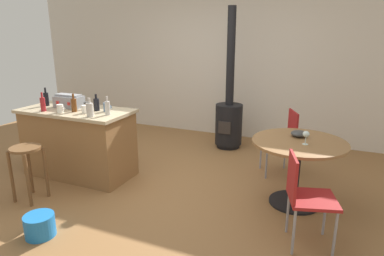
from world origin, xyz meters
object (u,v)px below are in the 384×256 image
(folding_chair_near, at_px, (305,194))
(wood_stove, at_px, (229,115))
(bottle_1, at_px, (96,104))
(bottle_4, at_px, (74,105))
(plastic_bucket, at_px, (40,226))
(bottle_0, at_px, (107,108))
(bottle_5, at_px, (90,109))
(cup_2, at_px, (87,105))
(cup_1, at_px, (107,107))
(kitchen_island, at_px, (79,142))
(serving_bowl, at_px, (299,134))
(folding_chair_far, at_px, (283,137))
(wine_glass, at_px, (306,135))
(bottle_2, at_px, (43,104))
(dining_table, at_px, (298,156))
(toolbox, at_px, (69,101))
(cup_0, at_px, (60,108))
(wooden_stool, at_px, (27,161))
(cup_3, at_px, (85,109))
(bottle_3, at_px, (46,99))

(folding_chair_near, xyz_separation_m, wood_stove, (-1.42, 2.31, 0.04))
(bottle_1, relative_size, bottle_4, 0.94)
(wood_stove, distance_m, plastic_bucket, 3.30)
(bottle_0, relative_size, bottle_5, 1.02)
(cup_2, bearing_deg, bottle_1, -8.17)
(bottle_4, distance_m, cup_1, 0.41)
(kitchen_island, distance_m, serving_bowl, 2.79)
(cup_2, relative_size, plastic_bucket, 0.41)
(folding_chair_far, height_order, bottle_1, bottle_1)
(wood_stove, height_order, wine_glass, wood_stove)
(bottle_2, bearing_deg, kitchen_island, 37.19)
(dining_table, relative_size, plastic_bucket, 3.59)
(toolbox, relative_size, cup_1, 3.23)
(wood_stove, distance_m, bottle_0, 2.18)
(bottle_5, xyz_separation_m, cup_0, (-0.48, 0.02, -0.04))
(serving_bowl, bearing_deg, wooden_stool, -155.55)
(cup_2, relative_size, serving_bowl, 0.65)
(toolbox, xyz_separation_m, cup_0, (0.11, -0.28, -0.03))
(bottle_4, bearing_deg, wood_stove, 53.85)
(wooden_stool, bearing_deg, kitchen_island, 87.47)
(bottle_1, bearing_deg, bottle_4, -144.51)
(cup_0, bearing_deg, wood_stove, 53.00)
(cup_3, height_order, plastic_bucket, cup_3)
(bottle_4, xyz_separation_m, wine_glass, (2.76, 0.31, -0.14))
(folding_chair_near, xyz_separation_m, cup_1, (-2.48, 0.53, 0.45))
(folding_chair_near, bearing_deg, cup_0, 175.14)
(folding_chair_near, height_order, wine_glass, wine_glass)
(wooden_stool, bearing_deg, toolbox, 98.56)
(cup_1, relative_size, cup_2, 0.99)
(toolbox, relative_size, bottle_4, 1.65)
(wooden_stool, bearing_deg, folding_chair_near, 6.66)
(bottle_0, bearing_deg, cup_2, 160.27)
(folding_chair_near, xyz_separation_m, folding_chair_far, (-0.43, 1.55, 0.01))
(wooden_stool, distance_m, wood_stove, 3.06)
(wood_stove, xyz_separation_m, cup_1, (-1.06, -1.77, 0.41))
(folding_chair_near, bearing_deg, wood_stove, 121.57)
(cup_2, bearing_deg, folding_chair_far, 23.16)
(bottle_3, xyz_separation_m, serving_bowl, (3.25, 0.43, -0.22))
(wooden_stool, relative_size, bottle_5, 2.83)
(dining_table, xyz_separation_m, bottle_0, (-2.20, -0.37, 0.42))
(folding_chair_far, height_order, bottle_4, bottle_4)
(folding_chair_near, height_order, bottle_0, bottle_0)
(kitchen_island, distance_m, cup_1, 0.67)
(kitchen_island, relative_size, plastic_bucket, 5.22)
(wood_stove, height_order, bottle_4, wood_stove)
(folding_chair_far, relative_size, bottle_3, 3.52)
(cup_3, distance_m, plastic_bucket, 1.51)
(cup_1, xyz_separation_m, cup_2, (-0.31, 0.01, -0.01))
(folding_chair_far, relative_size, bottle_0, 3.79)
(folding_chair_far, xyz_separation_m, cup_2, (-2.36, -1.01, 0.43))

